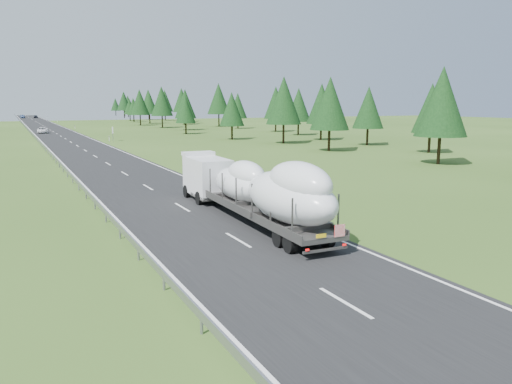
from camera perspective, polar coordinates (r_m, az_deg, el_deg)
name	(u,v)px	position (r m, az deg, el deg)	size (l,w,h in m)	color
ground	(345,303)	(18.08, 10.12, -12.38)	(400.00, 400.00, 0.00)	#324E1A
road_surface	(60,136)	(113.98, -21.46, 5.99)	(10.00, 400.00, 0.02)	black
guardrail	(33,134)	(113.54, -24.15, 6.09)	(0.10, 400.00, 0.76)	slate
marker_posts	(65,123)	(169.26, -21.01, 7.33)	(0.13, 350.08, 1.00)	silver
highway_sign	(113,131)	(95.05, -16.06, 6.70)	(0.08, 0.90, 2.60)	slate
tree_line_right	(213,103)	(135.91, -4.89, 10.14)	(27.95, 298.37, 12.60)	black
boat_truck	(257,187)	(28.47, 0.08, 0.56)	(3.13, 18.10, 4.12)	silver
distant_van	(42,130)	(125.38, -23.22, 6.50)	(2.28, 4.94, 1.37)	silver
distant_car_dark	(36,117)	(252.50, -23.88, 7.89)	(1.70, 4.23, 1.44)	black
distant_car_blue	(22,116)	(255.35, -25.15, 7.82)	(1.62, 4.64, 1.53)	#16243F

